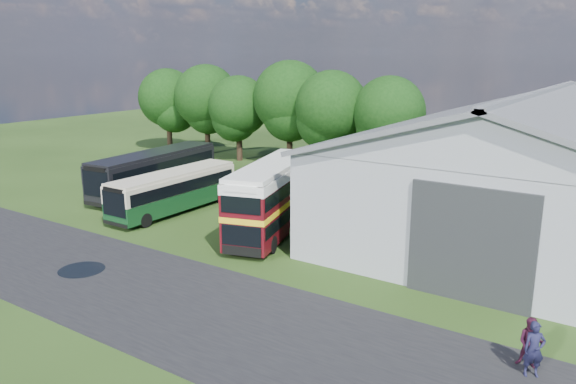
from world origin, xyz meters
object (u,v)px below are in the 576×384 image
Objects in this scene: storage_shed at (534,161)px; visitor_b at (531,343)px; bus_dark_single at (155,171)px; bus_green_single at (174,191)px; bus_maroon_double at (273,199)px; visitor_a at (534,350)px.

visitor_b is (3.31, -16.01, -3.28)m from storage_shed.
bus_dark_single is at bearing -165.90° from storage_shed.
storage_shed reaches higher than bus_green_single.
visitor_b is at bearing -40.32° from bus_maroon_double.
bus_maroon_double is at bearing -17.49° from bus_dark_single.
visitor_a is (3.50, -16.51, -3.22)m from storage_shed.
bus_green_single is 0.98× the size of bus_maroon_double.
bus_maroon_double is at bearing -0.22° from bus_green_single.
storage_shed is at bearing 8.95° from bus_dark_single.
bus_green_single is 5.21× the size of visitor_a.
visitor_b is (15.46, -6.95, -1.19)m from bus_maroon_double.
bus_dark_single is 6.13× the size of visitor_a.
bus_maroon_double is 5.65× the size of visitor_b.
bus_green_single is 5.56× the size of visitor_b.
bus_maroon_double reaches higher than bus_dark_single.
bus_green_single reaches higher than visitor_b.
bus_maroon_double is 5.29× the size of visitor_a.
bus_dark_single is (-24.94, -6.26, -2.50)m from storage_shed.
bus_dark_single is at bearing 151.53° from bus_maroon_double.
bus_maroon_double is at bearing 150.96° from visitor_b.
visitor_a is at bearing -24.96° from bus_dark_single.
bus_maroon_double is (8.00, 0.00, 0.63)m from bus_green_single.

